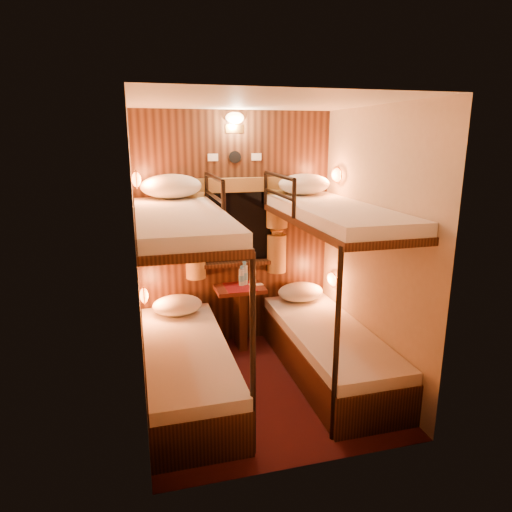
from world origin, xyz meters
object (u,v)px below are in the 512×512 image
object	(u,v)px
table	(240,309)
bottle_left	(242,277)
bottle_right	(244,275)
bunk_left	(186,333)
bunk_right	(329,317)

from	to	relation	value
table	bottle_left	size ratio (longest dim) A/B	3.11
bottle_right	bunk_left	bearing A→B (deg)	-130.06
bunk_right	bottle_right	size ratio (longest dim) A/B	7.59
bunk_right	table	world-z (taller)	bunk_right
bunk_right	bottle_right	distance (m)	1.05
bunk_left	bottle_left	bearing A→B (deg)	50.66
bunk_left	bottle_left	size ratio (longest dim) A/B	9.02
bunk_right	bottle_left	world-z (taller)	bunk_right
bunk_left	bottle_right	xyz separation A→B (m)	(0.71, 0.85, 0.20)
bunk_left	bunk_right	world-z (taller)	same
bunk_left	bottle_right	size ratio (longest dim) A/B	7.59
bunk_right	table	size ratio (longest dim) A/B	2.90
table	bottle_right	world-z (taller)	bottle_right
bunk_right	bunk_left	bearing A→B (deg)	180.00
bunk_right	bottle_left	size ratio (longest dim) A/B	9.02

